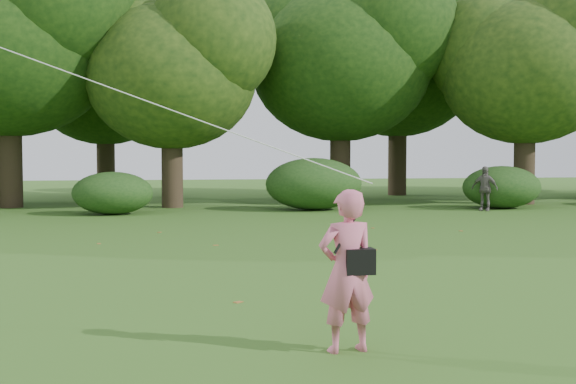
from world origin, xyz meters
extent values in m
plane|color=#265114|center=(0.00, 0.00, 0.00)|extent=(100.00, 100.00, 0.00)
imported|color=#D86583|center=(-0.52, -0.45, 0.83)|extent=(0.66, 0.49, 1.65)
imported|color=slate|center=(8.89, 16.47, 0.79)|extent=(0.96, 0.90, 1.58)
cube|color=black|center=(-0.40, -0.48, 0.93)|extent=(0.30, 0.20, 0.26)
cylinder|color=black|center=(-0.52, -0.49, 1.25)|extent=(0.33, 0.14, 0.47)
cylinder|color=white|center=(-2.68, -0.02, 2.61)|extent=(4.84, 0.97, 1.81)
cylinder|color=#3A2D1E|center=(-8.00, 21.00, 1.92)|extent=(0.88, 0.88, 3.85)
ellipsoid|color=#1E3F11|center=(-8.00, 21.00, 6.05)|extent=(8.00, 8.00, 6.80)
cylinder|color=#3A2D1E|center=(-2.00, 20.00, 1.57)|extent=(0.80, 0.80, 3.15)
ellipsoid|color=#1E3F11|center=(-2.00, 20.00, 4.91)|extent=(6.40, 6.40, 5.44)
cylinder|color=#3A2D1E|center=(5.00, 22.00, 1.84)|extent=(0.86, 0.86, 3.67)
ellipsoid|color=#1E3F11|center=(5.00, 22.00, 5.76)|extent=(7.60, 7.60, 6.46)
cylinder|color=#3A2D1E|center=(12.00, 19.50, 1.72)|extent=(0.83, 0.83, 3.43)
ellipsoid|color=#1E3F11|center=(12.00, 19.50, 5.30)|extent=(6.80, 6.80, 5.78)
cylinder|color=#3A2D1E|center=(-5.00, 27.50, 1.75)|extent=(0.84, 0.84, 3.50)
ellipsoid|color=#1E3F11|center=(-5.00, 27.50, 5.43)|extent=(7.00, 7.00, 5.95)
cylinder|color=#3A2D1E|center=(9.00, 26.50, 2.01)|extent=(0.90, 0.90, 4.02)
ellipsoid|color=#1E3F11|center=(9.00, 26.50, 6.17)|extent=(7.80, 7.80, 6.63)
ellipsoid|color=#264919|center=(-4.00, 17.10, 0.71)|extent=(2.66, 2.09, 1.42)
ellipsoid|color=#264919|center=(3.00, 17.90, 0.94)|extent=(3.50, 2.75, 1.88)
ellipsoid|color=#264919|center=(10.00, 17.40, 0.79)|extent=(2.94, 2.31, 1.58)
cube|color=#9A5E2A|center=(-1.21, 8.33, 0.00)|extent=(0.12, 0.09, 0.01)
cube|color=#9A5E2A|center=(5.31, 10.20, 0.00)|extent=(0.09, 0.13, 0.01)
cube|color=#9A5E2A|center=(-1.35, 2.15, 0.00)|extent=(0.14, 0.14, 0.01)
cube|color=#9A5E2A|center=(3.26, 11.32, 0.00)|extent=(0.13, 0.14, 0.01)
cube|color=#9A5E2A|center=(2.01, 6.98, 0.00)|extent=(0.13, 0.14, 0.01)
cube|color=#9A5E2A|center=(-2.44, 11.21, 0.00)|extent=(0.12, 0.14, 0.01)
cube|color=#9A5E2A|center=(-3.77, 9.06, 0.00)|extent=(0.10, 0.13, 0.01)
camera|label=1|loc=(-2.34, -7.48, 2.00)|focal=45.00mm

